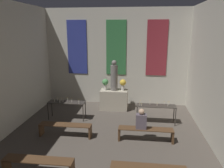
{
  "coord_description": "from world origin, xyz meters",
  "views": [
    {
      "loc": [
        1.09,
        1.13,
        3.72
      ],
      "look_at": [
        0.0,
        10.18,
        1.44
      ],
      "focal_mm": 35.0,
      "sensor_mm": 36.0,
      "label": 1
    }
  ],
  "objects_px": {
    "altar": "(114,100)",
    "pew_back_right": "(146,132)",
    "flower_vase_left": "(105,83)",
    "statue": "(114,77)",
    "candle_rack_left": "(67,104)",
    "pew_third_left": "(38,164)",
    "flower_vase_right": "(123,83)",
    "candle_rack_right": "(156,107)",
    "person_seated": "(141,120)",
    "pew_back_left": "(65,128)"
  },
  "relations": [
    {
      "from": "candle_rack_right",
      "to": "pew_back_left",
      "type": "height_order",
      "value": "candle_rack_right"
    },
    {
      "from": "flower_vase_right",
      "to": "pew_back_left",
      "type": "xyz_separation_m",
      "value": [
        -1.83,
        -2.95,
        -0.95
      ]
    },
    {
      "from": "pew_back_right",
      "to": "statue",
      "type": "bearing_deg",
      "value": 115.59
    },
    {
      "from": "altar",
      "to": "flower_vase_right",
      "type": "relative_size",
      "value": 2.39
    },
    {
      "from": "pew_back_right",
      "to": "person_seated",
      "type": "distance_m",
      "value": 0.46
    },
    {
      "from": "statue",
      "to": "flower_vase_left",
      "type": "distance_m",
      "value": 0.52
    },
    {
      "from": "candle_rack_left",
      "to": "pew_third_left",
      "type": "distance_m",
      "value": 3.75
    },
    {
      "from": "flower_vase_left",
      "to": "pew_back_right",
      "type": "height_order",
      "value": "flower_vase_left"
    },
    {
      "from": "pew_back_left",
      "to": "pew_back_right",
      "type": "bearing_deg",
      "value": 0.0
    },
    {
      "from": "pew_back_right",
      "to": "altar",
      "type": "bearing_deg",
      "value": 115.59
    },
    {
      "from": "altar",
      "to": "flower_vase_right",
      "type": "bearing_deg",
      "value": 0.0
    },
    {
      "from": "altar",
      "to": "candle_rack_right",
      "type": "bearing_deg",
      "value": -37.02
    },
    {
      "from": "altar",
      "to": "candle_rack_left",
      "type": "bearing_deg",
      "value": -143.01
    },
    {
      "from": "flower_vase_left",
      "to": "pew_back_right",
      "type": "relative_size",
      "value": 0.29
    },
    {
      "from": "pew_third_left",
      "to": "pew_back_right",
      "type": "relative_size",
      "value": 1.0
    },
    {
      "from": "statue",
      "to": "flower_vase_left",
      "type": "height_order",
      "value": "statue"
    },
    {
      "from": "pew_third_left",
      "to": "flower_vase_left",
      "type": "bearing_deg",
      "value": 78.94
    },
    {
      "from": "statue",
      "to": "flower_vase_left",
      "type": "xyz_separation_m",
      "value": [
        -0.41,
        -0.0,
        -0.32
      ]
    },
    {
      "from": "statue",
      "to": "candle_rack_right",
      "type": "relative_size",
      "value": 0.91
    },
    {
      "from": "altar",
      "to": "person_seated",
      "type": "relative_size",
      "value": 1.81
    },
    {
      "from": "altar",
      "to": "candle_rack_left",
      "type": "relative_size",
      "value": 0.81
    },
    {
      "from": "pew_third_left",
      "to": "candle_rack_left",
      "type": "bearing_deg",
      "value": 96.91
    },
    {
      "from": "statue",
      "to": "candle_rack_left",
      "type": "relative_size",
      "value": 0.91
    },
    {
      "from": "candle_rack_right",
      "to": "altar",
      "type": "bearing_deg",
      "value": 142.98
    },
    {
      "from": "candle_rack_left",
      "to": "pew_back_left",
      "type": "distance_m",
      "value": 1.65
    },
    {
      "from": "pew_back_right",
      "to": "pew_third_left",
      "type": "bearing_deg",
      "value": -142.62
    },
    {
      "from": "flower_vase_left",
      "to": "pew_third_left",
      "type": "height_order",
      "value": "flower_vase_left"
    },
    {
      "from": "pew_back_left",
      "to": "pew_back_right",
      "type": "xyz_separation_m",
      "value": [
        2.83,
        0.0,
        0.0
      ]
    },
    {
      "from": "pew_third_left",
      "to": "person_seated",
      "type": "relative_size",
      "value": 2.65
    },
    {
      "from": "altar",
      "to": "statue",
      "type": "xyz_separation_m",
      "value": [
        0.0,
        0.0,
        1.13
      ]
    },
    {
      "from": "flower_vase_left",
      "to": "person_seated",
      "type": "height_order",
      "value": "flower_vase_left"
    },
    {
      "from": "flower_vase_right",
      "to": "pew_back_left",
      "type": "bearing_deg",
      "value": -121.77
    },
    {
      "from": "altar",
      "to": "flower_vase_left",
      "type": "bearing_deg",
      "value": 180.0
    },
    {
      "from": "statue",
      "to": "pew_third_left",
      "type": "distance_m",
      "value": 5.46
    },
    {
      "from": "pew_third_left",
      "to": "person_seated",
      "type": "height_order",
      "value": "person_seated"
    },
    {
      "from": "statue",
      "to": "candle_rack_right",
      "type": "distance_m",
      "value": 2.51
    },
    {
      "from": "pew_third_left",
      "to": "pew_back_left",
      "type": "bearing_deg",
      "value": 90.0
    },
    {
      "from": "flower_vase_right",
      "to": "candle_rack_right",
      "type": "bearing_deg",
      "value": -44.14
    },
    {
      "from": "altar",
      "to": "flower_vase_left",
      "type": "relative_size",
      "value": 2.39
    },
    {
      "from": "candle_rack_right",
      "to": "flower_vase_left",
      "type": "bearing_deg",
      "value": 148.33
    },
    {
      "from": "flower_vase_left",
      "to": "candle_rack_left",
      "type": "bearing_deg",
      "value": -135.92
    },
    {
      "from": "altar",
      "to": "statue",
      "type": "relative_size",
      "value": 0.9
    },
    {
      "from": "pew_third_left",
      "to": "person_seated",
      "type": "bearing_deg",
      "value": 39.02
    },
    {
      "from": "altar",
      "to": "pew_back_right",
      "type": "distance_m",
      "value": 3.28
    },
    {
      "from": "statue",
      "to": "pew_back_left",
      "type": "distance_m",
      "value": 3.51
    },
    {
      "from": "statue",
      "to": "flower_vase_right",
      "type": "relative_size",
      "value": 2.67
    },
    {
      "from": "altar",
      "to": "candle_rack_left",
      "type": "xyz_separation_m",
      "value": [
        -1.86,
        -1.4,
        0.2
      ]
    },
    {
      "from": "candle_rack_right",
      "to": "pew_third_left",
      "type": "height_order",
      "value": "candle_rack_right"
    },
    {
      "from": "altar",
      "to": "pew_back_left",
      "type": "distance_m",
      "value": 3.28
    },
    {
      "from": "candle_rack_right",
      "to": "pew_third_left",
      "type": "xyz_separation_m",
      "value": [
        -3.27,
        -3.71,
        -0.34
      ]
    }
  ]
}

